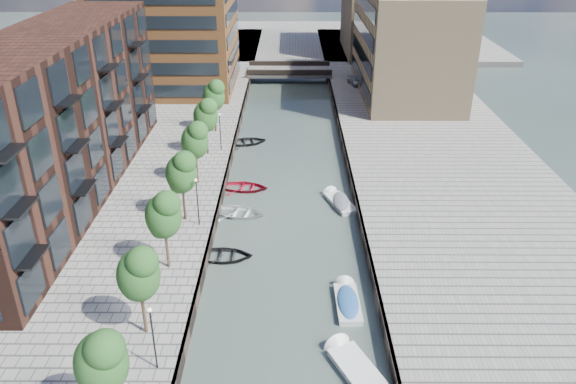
{
  "coord_description": "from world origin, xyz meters",
  "views": [
    {
      "loc": [
        0.19,
        -15.56,
        23.65
      ],
      "look_at": [
        0.0,
        24.96,
        3.5
      ],
      "focal_mm": 35.0,
      "sensor_mm": 36.0,
      "label": 1
    }
  ],
  "objects_px": {
    "tree_4": "(195,139)",
    "bridge": "(289,71)",
    "tree_0": "(101,360)",
    "sloop_3": "(238,215)",
    "motorboat_3": "(347,300)",
    "car": "(355,80)",
    "tree_3": "(181,171)",
    "tree_5": "(205,115)",
    "motorboat_2": "(354,368)",
    "sloop_2": "(245,189)",
    "tree_1": "(138,272)",
    "tree_6": "(214,95)",
    "motorboat_4": "(339,201)",
    "tree_2": "(163,213)",
    "sloop_1": "(224,258)",
    "sloop_4": "(247,144)"
  },
  "relations": [
    {
      "from": "tree_0",
      "to": "tree_3",
      "type": "height_order",
      "value": "same"
    },
    {
      "from": "tree_0",
      "to": "tree_3",
      "type": "xyz_separation_m",
      "value": [
        0.0,
        21.0,
        0.0
      ]
    },
    {
      "from": "tree_3",
      "to": "sloop_2",
      "type": "relative_size",
      "value": 1.33
    },
    {
      "from": "sloop_3",
      "to": "car",
      "type": "xyz_separation_m",
      "value": [
        14.09,
        38.28,
        1.64
      ]
    },
    {
      "from": "tree_0",
      "to": "sloop_2",
      "type": "bearing_deg",
      "value": 81.37
    },
    {
      "from": "tree_1",
      "to": "sloop_3",
      "type": "distance_m",
      "value": 17.71
    },
    {
      "from": "tree_4",
      "to": "motorboat_2",
      "type": "height_order",
      "value": "tree_4"
    },
    {
      "from": "tree_2",
      "to": "tree_1",
      "type": "bearing_deg",
      "value": -90.0
    },
    {
      "from": "tree_0",
      "to": "tree_3",
      "type": "distance_m",
      "value": 21.0
    },
    {
      "from": "sloop_4",
      "to": "sloop_3",
      "type": "bearing_deg",
      "value": 166.89
    },
    {
      "from": "tree_1",
      "to": "motorboat_4",
      "type": "distance_m",
      "value": 23.42
    },
    {
      "from": "tree_4",
      "to": "tree_1",
      "type": "bearing_deg",
      "value": -90.0
    },
    {
      "from": "car",
      "to": "sloop_3",
      "type": "bearing_deg",
      "value": -125.3
    },
    {
      "from": "bridge",
      "to": "motorboat_2",
      "type": "distance_m",
      "value": 63.2
    },
    {
      "from": "tree_4",
      "to": "sloop_2",
      "type": "bearing_deg",
      "value": 6.83
    },
    {
      "from": "sloop_2",
      "to": "motorboat_3",
      "type": "relative_size",
      "value": 0.99
    },
    {
      "from": "tree_0",
      "to": "sloop_3",
      "type": "distance_m",
      "value": 24.33
    },
    {
      "from": "tree_1",
      "to": "motorboat_2",
      "type": "bearing_deg",
      "value": -9.47
    },
    {
      "from": "tree_3",
      "to": "motorboat_4",
      "type": "relative_size",
      "value": 1.25
    },
    {
      "from": "tree_3",
      "to": "tree_4",
      "type": "bearing_deg",
      "value": 90.0
    },
    {
      "from": "tree_1",
      "to": "tree_4",
      "type": "xyz_separation_m",
      "value": [
        0.0,
        21.0,
        0.0
      ]
    },
    {
      "from": "tree_4",
      "to": "motorboat_3",
      "type": "height_order",
      "value": "tree_4"
    },
    {
      "from": "motorboat_3",
      "to": "sloop_1",
      "type": "bearing_deg",
      "value": 148.94
    },
    {
      "from": "sloop_3",
      "to": "sloop_4",
      "type": "relative_size",
      "value": 1.01
    },
    {
      "from": "tree_0",
      "to": "motorboat_2",
      "type": "relative_size",
      "value": 1.07
    },
    {
      "from": "motorboat_3",
      "to": "car",
      "type": "height_order",
      "value": "car"
    },
    {
      "from": "motorboat_3",
      "to": "tree_0",
      "type": "bearing_deg",
      "value": -138.34
    },
    {
      "from": "motorboat_3",
      "to": "sloop_3",
      "type": "bearing_deg",
      "value": 124.54
    },
    {
      "from": "sloop_4",
      "to": "car",
      "type": "height_order",
      "value": "car"
    },
    {
      "from": "tree_2",
      "to": "tree_6",
      "type": "height_order",
      "value": "same"
    },
    {
      "from": "tree_2",
      "to": "sloop_2",
      "type": "bearing_deg",
      "value": 73.39
    },
    {
      "from": "tree_4",
      "to": "car",
      "type": "distance_m",
      "value": 38.46
    },
    {
      "from": "tree_2",
      "to": "tree_5",
      "type": "bearing_deg",
      "value": 90.0
    },
    {
      "from": "bridge",
      "to": "motorboat_4",
      "type": "xyz_separation_m",
      "value": [
        4.6,
        -42.27,
        -1.21
      ]
    },
    {
      "from": "bridge",
      "to": "tree_2",
      "type": "xyz_separation_m",
      "value": [
        -8.5,
        -54.0,
        3.92
      ]
    },
    {
      "from": "tree_1",
      "to": "tree_4",
      "type": "bearing_deg",
      "value": 90.0
    },
    {
      "from": "tree_5",
      "to": "sloop_2",
      "type": "relative_size",
      "value": 1.33
    },
    {
      "from": "motorboat_2",
      "to": "motorboat_3",
      "type": "xyz_separation_m",
      "value": [
        0.14,
        6.24,
        0.08
      ]
    },
    {
      "from": "motorboat_4",
      "to": "tree_5",
      "type": "bearing_deg",
      "value": 144.71
    },
    {
      "from": "sloop_1",
      "to": "bridge",
      "type": "bearing_deg",
      "value": -4.71
    },
    {
      "from": "tree_1",
      "to": "sloop_4",
      "type": "bearing_deg",
      "value": 83.68
    },
    {
      "from": "tree_4",
      "to": "sloop_1",
      "type": "distance_m",
      "value": 13.13
    },
    {
      "from": "sloop_2",
      "to": "tree_2",
      "type": "bearing_deg",
      "value": 170.39
    },
    {
      "from": "tree_0",
      "to": "car",
      "type": "bearing_deg",
      "value": 73.53
    },
    {
      "from": "tree_5",
      "to": "sloop_3",
      "type": "bearing_deg",
      "value": -70.39
    },
    {
      "from": "tree_4",
      "to": "bridge",
      "type": "bearing_deg",
      "value": 78.0
    },
    {
      "from": "tree_1",
      "to": "sloop_2",
      "type": "distance_m",
      "value": 22.58
    },
    {
      "from": "tree_6",
      "to": "motorboat_4",
      "type": "distance_m",
      "value": 21.51
    },
    {
      "from": "tree_5",
      "to": "motorboat_2",
      "type": "relative_size",
      "value": 1.07
    },
    {
      "from": "sloop_2",
      "to": "motorboat_3",
      "type": "height_order",
      "value": "motorboat_3"
    }
  ]
}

